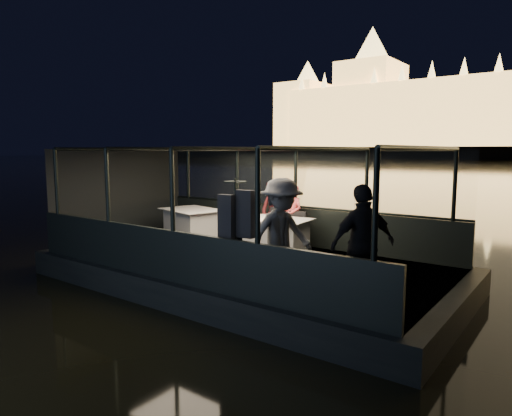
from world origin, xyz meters
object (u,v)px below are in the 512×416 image
Objects in this scene: passenger_stripe at (281,239)px; wine_bottle at (246,212)px; dining_table_aft at (192,226)px; chair_port_right at (293,231)px; person_woman_coral at (293,216)px; chair_port_left at (270,228)px; person_man_maroon at (274,214)px; dining_table_central at (276,236)px; passenger_dark at (363,247)px; coat_stand at (235,236)px.

wine_bottle is at bearing 68.65° from passenger_stripe.
dining_table_aft is 1.75× the size of chair_port_right.
chair_port_left is at bearing -130.90° from person_woman_coral.
dining_table_aft is 2.14m from person_man_maroon.
passenger_dark is at bearing -35.33° from dining_table_central.
passenger_stripe is 5.88× the size of wine_bottle.
dining_table_central is 0.81× the size of passenger_dark.
chair_port_right is at bearing 47.80° from passenger_stripe.
dining_table_aft is 0.98× the size of person_man_maroon.
person_woman_coral is 4.04m from passenger_dark.
dining_table_central is 2.49m from dining_table_aft.
coat_stand is 3.75m from person_man_maroon.
person_man_maroon is at bearing 127.49° from dining_table_central.
person_woman_coral is 0.82× the size of passenger_dark.
passenger_stripe is at bearing -41.02° from wine_bottle.
dining_table_aft reaches higher than dining_table_central.
dining_table_aft is 5.76m from passenger_dark.
coat_stand is at bearing -55.61° from wine_bottle.
dining_table_aft is 4.37m from coat_stand.
chair_port_right is (2.65, 0.56, 0.06)m from dining_table_aft.
dining_table_central is 0.48m from chair_port_right.
person_man_maroon reaches higher than person_woman_coral.
chair_port_left is at bearing -92.20° from passenger_dark.
chair_port_right is 0.59× the size of person_woman_coral.
chair_port_left reaches higher than chair_port_right.
dining_table_central is at bearing -121.10° from chair_port_right.
passenger_stripe is at bearing -27.69° from dining_table_aft.
wine_bottle reaches higher than dining_table_central.
dining_table_aft is at bearing 143.63° from coat_stand.
passenger_stripe is (2.08, -2.71, 0.40)m from chair_port_left.
person_woman_coral is at bearing 52.22° from chair_port_left.
passenger_dark is at bearing -15.52° from chair_port_left.
wine_bottle is (-0.60, -0.34, 0.53)m from dining_table_central.
dining_table_central is at bearing -70.28° from person_woman_coral.
passenger_stripe reaches higher than passenger_dark.
chair_port_left is 0.93m from wine_bottle.
wine_bottle is at bearing -6.92° from dining_table_aft.
dining_table_aft is 0.85× the size of passenger_dark.
coat_stand is (1.47, -3.14, 0.45)m from chair_port_left.
person_woman_coral reaches higher than wine_bottle.
passenger_stripe reaches higher than dining_table_aft.
chair_port_right is 3.75m from passenger_dark.
coat_stand is (0.85, -3.14, 0.45)m from chair_port_right.
person_woman_coral reaches higher than chair_port_right.
chair_port_left is 1.05× the size of chair_port_right.
person_woman_coral is (0.45, 0.27, 0.30)m from chair_port_left.
dining_table_aft is 1.04× the size of person_woman_coral.
dining_table_aft is at bearing -143.33° from person_woman_coral.
passenger_dark is (1.30, 0.20, 0.00)m from passenger_stripe.
chair_port_right is 0.49× the size of passenger_dark.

